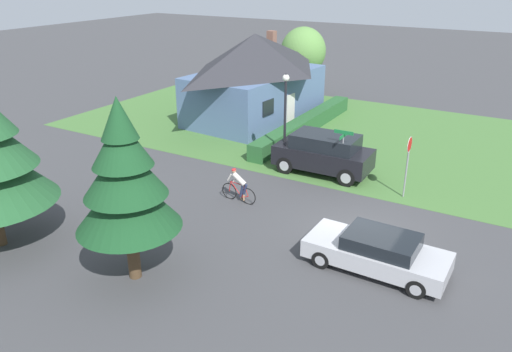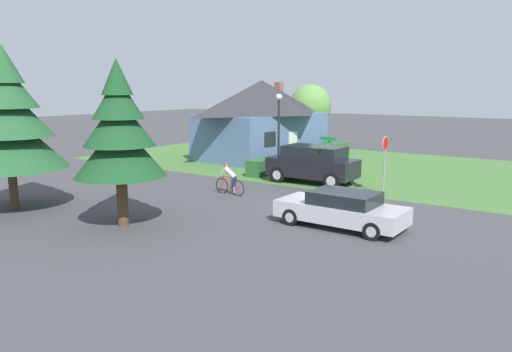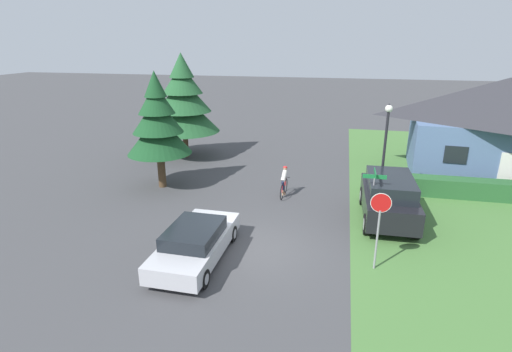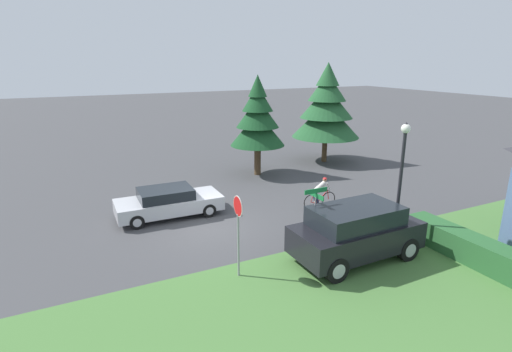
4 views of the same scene
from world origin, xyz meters
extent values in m
plane|color=#424244|center=(0.00, 0.00, 0.00)|extent=(140.00, 140.00, 0.00)
cube|color=#477538|center=(11.37, 4.00, 0.01)|extent=(16.00, 36.00, 0.01)
cube|color=slate|center=(11.29, 11.19, 1.55)|extent=(9.37, 6.02, 3.09)
pyramid|color=#2D2D33|center=(11.29, 11.19, 4.25)|extent=(10.12, 6.50, 2.31)
cube|color=silver|center=(11.07, 8.52, 1.00)|extent=(0.90, 0.13, 2.00)
cube|color=black|center=(8.57, 8.72, 1.70)|extent=(1.10, 0.15, 0.90)
cube|color=brown|center=(14.02, 11.50, 4.88)|extent=(0.54, 0.54, 0.80)
cube|color=#285B2D|center=(10.29, 7.16, 0.46)|extent=(11.96, 0.90, 0.91)
cube|color=#BCBCC1|center=(-1.91, -1.10, 0.55)|extent=(1.94, 4.61, 0.60)
cube|color=black|center=(-1.91, -1.23, 1.08)|extent=(1.68, 2.31, 0.45)
cylinder|color=black|center=(-2.72, 0.48, 0.30)|extent=(0.24, 0.61, 0.61)
cylinder|color=#ADADB2|center=(-2.72, 0.48, 0.30)|extent=(0.24, 0.36, 0.35)
cylinder|color=black|center=(-1.04, 0.44, 0.30)|extent=(0.24, 0.61, 0.61)
cylinder|color=#ADADB2|center=(-1.04, 0.44, 0.30)|extent=(0.24, 0.36, 0.35)
cylinder|color=black|center=(-2.78, -2.63, 0.30)|extent=(0.24, 0.61, 0.61)
cylinder|color=#ADADB2|center=(-2.78, -2.63, 0.30)|extent=(0.24, 0.36, 0.35)
cylinder|color=black|center=(-1.10, -2.67, 0.30)|extent=(0.24, 0.61, 0.61)
cylinder|color=#ADADB2|center=(-1.10, -2.67, 0.30)|extent=(0.24, 0.36, 0.35)
torus|color=black|center=(0.16, 5.02, 0.35)|extent=(0.08, 0.74, 0.74)
torus|color=black|center=(0.21, 5.99, 0.35)|extent=(0.08, 0.74, 0.74)
cylinder|color=#B21E1E|center=(0.17, 5.26, 0.51)|extent=(0.04, 0.17, 0.57)
cylinder|color=#B21E1E|center=(0.19, 5.62, 0.53)|extent=(0.07, 0.61, 0.62)
cylinder|color=#B21E1E|center=(0.19, 5.55, 0.81)|extent=(0.07, 0.72, 0.07)
cylinder|color=#B21E1E|center=(0.17, 5.17, 0.29)|extent=(0.05, 0.32, 0.16)
cylinder|color=#B21E1E|center=(0.17, 5.11, 0.57)|extent=(0.04, 0.20, 0.45)
cylinder|color=#B21E1E|center=(0.21, 5.95, 0.59)|extent=(0.04, 0.11, 0.48)
cylinder|color=black|center=(0.21, 5.91, 0.83)|extent=(0.44, 0.05, 0.02)
ellipsoid|color=black|center=(0.17, 5.19, 0.81)|extent=(0.09, 0.20, 0.05)
cylinder|color=#262D4C|center=(0.17, 5.18, 0.63)|extent=(0.12, 0.25, 0.48)
cylinder|color=#262D4C|center=(0.17, 5.34, 0.55)|extent=(0.12, 0.25, 0.63)
cylinder|color=tan|center=(0.18, 5.25, 0.26)|extent=(0.08, 0.08, 0.30)
cylinder|color=tan|center=(0.23, 5.41, 0.16)|extent=(0.17, 0.08, 0.21)
cylinder|color=silver|center=(0.18, 5.46, 1.03)|extent=(0.25, 0.67, 0.54)
cylinder|color=silver|center=(0.20, 5.68, 1.01)|extent=(0.08, 0.24, 0.35)
cylinder|color=silver|center=(0.20, 5.96, 1.01)|extent=(0.08, 0.24, 0.35)
sphere|color=tan|center=(0.20, 5.73, 1.35)|extent=(0.19, 0.19, 0.19)
ellipsoid|color=red|center=(0.20, 5.73, 1.40)|extent=(0.22, 0.18, 0.12)
cube|color=black|center=(4.89, 3.70, 0.83)|extent=(2.11, 4.57, 0.93)
cube|color=black|center=(4.89, 3.61, 1.62)|extent=(1.84, 3.07, 0.65)
cylinder|color=black|center=(3.96, 5.22, 0.42)|extent=(0.30, 0.84, 0.83)
cylinder|color=#ADADB2|center=(3.96, 5.22, 0.42)|extent=(0.31, 0.49, 0.48)
cylinder|color=black|center=(5.77, 5.25, 0.42)|extent=(0.30, 0.84, 0.83)
cylinder|color=#ADADB2|center=(5.77, 5.25, 0.42)|extent=(0.31, 0.49, 0.48)
cylinder|color=black|center=(4.01, 2.14, 0.42)|extent=(0.30, 0.84, 0.83)
cylinder|color=#ADADB2|center=(4.01, 2.14, 0.42)|extent=(0.31, 0.49, 0.48)
cylinder|color=black|center=(5.82, 2.17, 0.42)|extent=(0.30, 0.84, 0.83)
cylinder|color=#ADADB2|center=(5.82, 2.17, 0.42)|extent=(0.31, 0.49, 0.48)
cylinder|color=gray|center=(4.15, -0.42, 1.06)|extent=(0.07, 0.07, 2.13)
cylinder|color=red|center=(4.15, -0.42, 2.39)|extent=(0.62, 0.03, 0.62)
cylinder|color=silver|center=(4.15, -0.42, 2.39)|extent=(0.66, 0.03, 0.66)
cylinder|color=black|center=(4.73, 5.69, 2.14)|extent=(0.12, 0.12, 4.28)
sphere|color=white|center=(4.73, 5.69, 4.42)|extent=(0.33, 0.33, 0.33)
cone|color=black|center=(4.73, 5.69, 4.59)|extent=(0.20, 0.20, 0.13)
cylinder|color=gray|center=(4.13, 2.47, 1.12)|extent=(0.06, 0.06, 2.24)
cube|color=#197238|center=(4.13, 2.47, 2.30)|extent=(0.90, 0.03, 0.16)
cube|color=#197238|center=(4.13, 2.47, 2.46)|extent=(0.03, 0.90, 0.16)
cylinder|color=#4C3823|center=(-6.20, 5.42, 0.91)|extent=(0.40, 0.40, 1.81)
cone|color=#194723|center=(-6.20, 5.42, 2.79)|extent=(3.22, 3.22, 1.96)
cone|color=#194723|center=(-6.20, 5.42, 3.75)|extent=(2.51, 2.51, 1.73)
cone|color=#194723|center=(-6.20, 5.42, 4.58)|extent=(1.80, 1.80, 1.49)
cone|color=#194723|center=(-6.20, 5.42, 5.29)|extent=(1.09, 1.09, 1.25)
cylinder|color=#4C3823|center=(18.20, 11.10, 1.01)|extent=(0.28, 0.28, 2.02)
ellipsoid|color=#609347|center=(18.20, 11.10, 3.44)|extent=(3.33, 3.33, 3.49)
camera|label=1|loc=(-15.95, -4.74, 9.21)|focal=35.00mm
camera|label=2|loc=(-17.81, -8.41, 4.92)|focal=35.00mm
camera|label=3|loc=(2.76, -12.69, 7.31)|focal=28.00mm
camera|label=4|loc=(14.68, -5.00, 6.71)|focal=28.00mm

